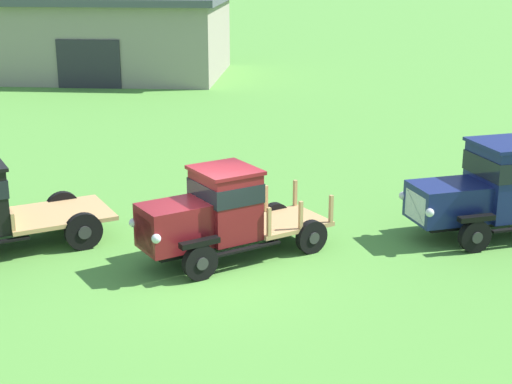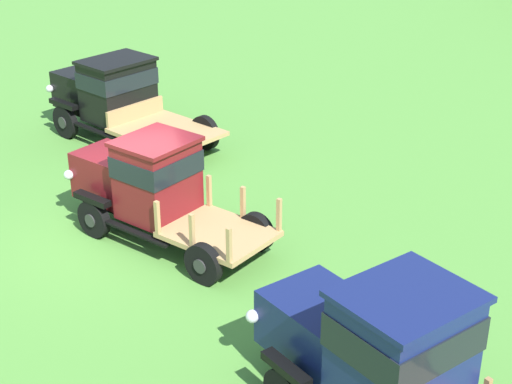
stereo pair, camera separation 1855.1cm
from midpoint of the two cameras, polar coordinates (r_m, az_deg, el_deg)
ground_plane at (r=13.58m, az=-34.55°, el=-17.38°), size 240.00×240.00×0.00m
farm_shed at (r=40.83m, az=-24.73°, el=8.82°), size 17.72×9.56×4.33m
vintage_truck_second_in_line at (r=13.39m, az=-33.67°, el=-12.30°), size 4.42×3.81×2.09m
vintage_truck_midrow_center at (r=12.61m, az=-3.43°, el=-10.52°), size 5.27×3.34×2.29m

